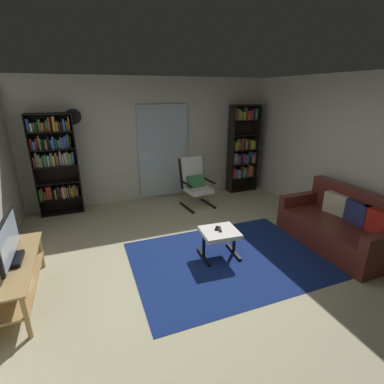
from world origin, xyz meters
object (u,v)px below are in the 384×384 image
television (9,243)px  bookshelf_near_sofa (243,148)px  leather_sofa (340,226)px  tv_stand (16,276)px  lounge_armchair (195,181)px  wall_clock (73,117)px  tv_remote (220,229)px  bookshelf_near_tv (55,160)px  cell_phone (218,228)px  ottoman (219,235)px

television → bookshelf_near_sofa: (4.40, 2.54, 0.28)m
bookshelf_near_sofa → leather_sofa: (0.08, -2.90, -0.72)m
tv_stand → lounge_armchair: lounge_armchair is taller
tv_stand → wall_clock: wall_clock is taller
tv_stand → tv_remote: tv_stand is taller
bookshelf_near_tv → lounge_armchair: bearing=-12.6°
tv_stand → bookshelf_near_tv: bearing=82.4°
tv_stand → television: television is taller
tv_stand → cell_phone: 2.57m
bookshelf_near_sofa → ottoman: 3.18m
tv_stand → television: size_ratio=1.68×
lounge_armchair → cell_phone: (-0.42, -1.93, -0.12)m
cell_phone → wall_clock: (-1.79, 2.66, 1.43)m
ottoman → cell_phone: 0.10m
television → bookshelf_near_tv: bearing=82.4°
bookshelf_near_sofa → tv_remote: bookshelf_near_sofa is taller
ottoman → tv_stand: bearing=-179.1°
tv_stand → cell_phone: (2.57, 0.10, 0.07)m
wall_clock → tv_stand: bearing=-105.7°
bookshelf_near_tv → bookshelf_near_sofa: bearing=-1.0°
television → lounge_armchair: lounge_armchair is taller
cell_phone → wall_clock: 3.51m
leather_sofa → wall_clock: (-3.71, 3.11, 1.54)m
leather_sofa → cell_phone: 1.97m
television → bookshelf_near_sofa: size_ratio=0.41×
television → ottoman: size_ratio=1.49×
cell_phone → wall_clock: size_ratio=0.48×
television → leather_sofa: 4.52m
bookshelf_near_sofa → lounge_armchair: bearing=-159.8°
tv_stand → bookshelf_near_sofa: 5.14m
leather_sofa → bookshelf_near_sofa: bearing=91.6°
bookshelf_near_tv → lounge_armchair: bookshelf_near_tv is taller
tv_stand → ottoman: bearing=0.9°
leather_sofa → wall_clock: bearing=140.0°
ottoman → wall_clock: (-1.80, 2.72, 1.51)m
television → cell_phone: (2.57, 0.09, -0.33)m
tv_remote → cell_phone: (-0.01, 0.05, -0.00)m
lounge_armchair → wall_clock: 2.68m
lounge_armchair → television: bearing=-146.0°
television → leather_sofa: size_ratio=0.47×
tv_stand → bookshelf_near_tv: 2.74m
tv_remote → cell_phone: size_ratio=1.03×
leather_sofa → tv_remote: 1.94m
leather_sofa → tv_remote: bearing=168.0°
ottoman → bookshelf_near_tv: bearing=130.7°
leather_sofa → lounge_armchair: bearing=122.2°
bookshelf_near_sofa → cell_phone: bearing=-126.9°
television → ottoman: television is taller
tv_stand → leather_sofa: size_ratio=0.80×
bookshelf_near_sofa → leather_sofa: bookshelf_near_sofa is taller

